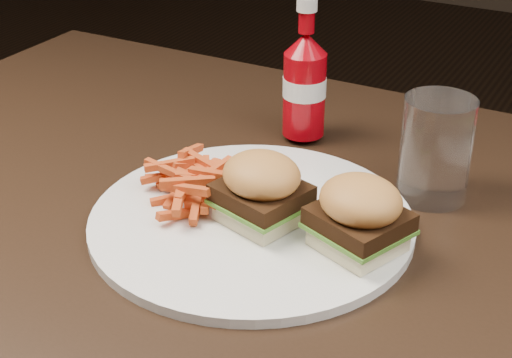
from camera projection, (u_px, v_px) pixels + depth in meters
The scene contains 7 objects.
dining_table at pixel (266, 234), 0.84m from camera, with size 1.20×0.80×0.04m, color black.
plate at pixel (251, 221), 0.82m from camera, with size 0.34×0.34×0.01m, color white.
sandwich_half_a at pixel (261, 212), 0.80m from camera, with size 0.07×0.07×0.02m, color beige.
sandwich_half_b at pixel (358, 239), 0.76m from camera, with size 0.07×0.07×0.02m, color #FCF4BD.
fries_pile at pixel (202, 179), 0.84m from camera, with size 0.11×0.11×0.04m, color #D74E29, non-canonical shape.
ketchup_bottle at pixel (304, 94), 0.97m from camera, with size 0.05×0.05×0.11m, color #99020C.
tumbler at pixel (435, 151), 0.85m from camera, with size 0.08×0.08×0.12m, color white.
Camera 1 is at (0.33, -0.63, 1.18)m, focal length 55.00 mm.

